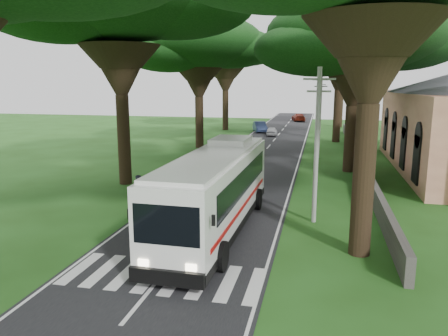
% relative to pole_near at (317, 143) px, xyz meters
% --- Properties ---
extents(ground, '(140.00, 140.00, 0.00)m').
position_rel_pole_near_xyz_m(ground, '(-5.50, -6.00, -4.18)').
color(ground, '#1F4614').
rests_on(ground, ground).
extents(road, '(8.00, 120.00, 0.04)m').
position_rel_pole_near_xyz_m(road, '(-5.50, 19.00, -4.17)').
color(road, black).
rests_on(road, ground).
extents(crosswalk, '(8.00, 3.00, 0.01)m').
position_rel_pole_near_xyz_m(crosswalk, '(-5.50, -8.00, -4.18)').
color(crosswalk, silver).
rests_on(crosswalk, ground).
extents(property_wall, '(0.35, 50.00, 1.20)m').
position_rel_pole_near_xyz_m(property_wall, '(3.50, 18.00, -3.58)').
color(property_wall, '#383533').
rests_on(property_wall, ground).
extents(pole_near, '(1.60, 0.24, 8.00)m').
position_rel_pole_near_xyz_m(pole_near, '(0.00, 0.00, 0.00)').
color(pole_near, gray).
rests_on(pole_near, ground).
extents(pole_mid, '(1.60, 0.24, 8.00)m').
position_rel_pole_near_xyz_m(pole_mid, '(0.00, 20.00, 0.00)').
color(pole_mid, gray).
rests_on(pole_mid, ground).
extents(pole_far, '(1.60, 0.24, 8.00)m').
position_rel_pole_near_xyz_m(pole_far, '(0.00, 40.00, 0.00)').
color(pole_far, gray).
rests_on(pole_far, ground).
extents(tree_l_midb, '(13.85, 13.85, 14.31)m').
position_rel_pole_near_xyz_m(tree_l_midb, '(-13.00, 24.00, 7.05)').
color(tree_l_midb, black).
rests_on(tree_l_midb, ground).
extents(tree_l_far, '(12.48, 12.48, 14.61)m').
position_rel_pole_near_xyz_m(tree_l_far, '(-14.00, 42.00, 7.57)').
color(tree_l_far, black).
rests_on(tree_l_far, ground).
extents(tree_r_mida, '(13.98, 13.98, 13.79)m').
position_rel_pole_near_xyz_m(tree_r_mida, '(2.50, 14.00, 6.53)').
color(tree_r_mida, black).
rests_on(tree_r_mida, ground).
extents(tree_r_midb, '(13.05, 13.05, 15.50)m').
position_rel_pole_near_xyz_m(tree_r_midb, '(2.00, 32.00, 8.34)').
color(tree_r_midb, black).
rests_on(tree_r_midb, ground).
extents(tree_r_far, '(12.44, 12.44, 15.77)m').
position_rel_pole_near_xyz_m(tree_r_far, '(3.00, 50.00, 8.70)').
color(tree_r_far, black).
rests_on(tree_r_far, ground).
extents(coach_bus, '(3.34, 13.32, 3.91)m').
position_rel_pole_near_xyz_m(coach_bus, '(-4.70, -2.47, -2.07)').
color(coach_bus, white).
rests_on(coach_bus, ground).
extents(distant_car_a, '(1.62, 3.58, 1.19)m').
position_rel_pole_near_xyz_m(distant_car_a, '(-6.30, 36.15, -3.55)').
color(distant_car_a, '#A6A6AB').
rests_on(distant_car_a, road).
extents(distant_car_b, '(2.79, 4.78, 1.49)m').
position_rel_pole_near_xyz_m(distant_car_b, '(-8.50, 40.28, -3.41)').
color(distant_car_b, navy).
rests_on(distant_car_b, road).
extents(distant_car_c, '(2.95, 5.18, 1.41)m').
position_rel_pole_near_xyz_m(distant_car_c, '(-3.95, 58.98, -3.44)').
color(distant_car_c, maroon).
rests_on(distant_car_c, road).
extents(pedestrian, '(0.61, 0.80, 1.95)m').
position_rel_pole_near_xyz_m(pedestrian, '(-10.01, 0.53, -3.21)').
color(pedestrian, black).
rests_on(pedestrian, ground).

